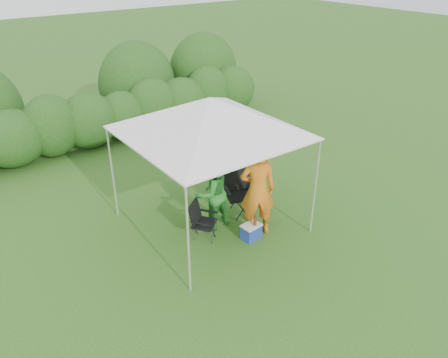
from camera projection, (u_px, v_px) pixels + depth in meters
ground at (225, 234)px, 9.14m from camera, size 70.00×70.00×0.00m
hedge at (109, 116)px, 13.07m from camera, size 11.13×1.53×1.80m
canopy at (210, 116)px, 8.33m from camera, size 3.10×3.10×2.83m
chair_right at (239, 188)px, 9.65m from camera, size 0.80×0.77×1.07m
chair_left at (201, 219)px, 8.80m from camera, size 0.66×0.65×0.83m
man at (258, 190)px, 8.77m from camera, size 0.87×0.78×1.99m
woman at (211, 192)px, 9.01m from camera, size 0.87×0.71×1.66m
cooler at (251, 232)px, 8.93m from camera, size 0.42×0.33×0.33m
bottle at (255, 220)px, 8.79m from camera, size 0.07×0.07×0.24m
lawn_toy at (252, 139)px, 13.21m from camera, size 0.65×0.54×0.33m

